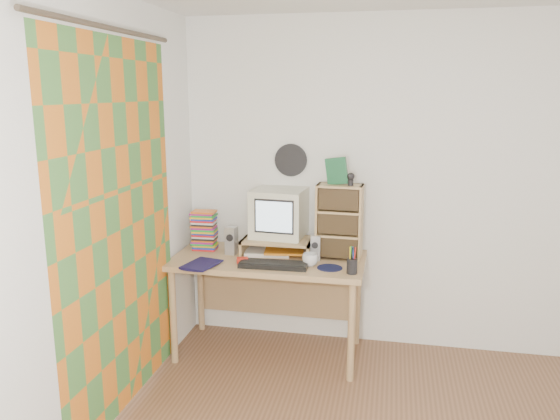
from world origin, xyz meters
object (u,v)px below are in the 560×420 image
at_px(keyboard, 273,265).
at_px(diary, 190,261).
at_px(crt_monitor, 278,214).
at_px(desk, 270,272).
at_px(cd_rack, 339,222).
at_px(mug, 310,260).
at_px(dvd_stack, 204,234).

distance_m(keyboard, diary, 0.60).
relative_size(crt_monitor, keyboard, 0.79).
bearing_deg(desk, keyboard, -72.42).
distance_m(crt_monitor, cd_rack, 0.47).
xyz_separation_m(mug, diary, (-0.84, -0.14, -0.02)).
height_order(crt_monitor, diary, crt_monitor).
relative_size(desk, diary, 5.76).
distance_m(keyboard, mug, 0.26).
distance_m(dvd_stack, mug, 0.90).
bearing_deg(dvd_stack, desk, -8.58).
relative_size(dvd_stack, cd_rack, 0.46).
relative_size(crt_monitor, dvd_stack, 1.52).
height_order(dvd_stack, diary, dvd_stack).
bearing_deg(cd_rack, crt_monitor, 177.23).
distance_m(dvd_stack, diary, 0.40).
xyz_separation_m(cd_rack, diary, (-1.01, -0.37, -0.25)).
bearing_deg(diary, desk, 45.71).
xyz_separation_m(keyboard, dvd_stack, (-0.62, 0.32, 0.11)).
xyz_separation_m(crt_monitor, cd_rack, (0.46, -0.04, -0.03)).
bearing_deg(crt_monitor, cd_rack, -1.08).
xyz_separation_m(desk, keyboard, (0.08, -0.26, 0.15)).
height_order(desk, crt_monitor, crt_monitor).
xyz_separation_m(crt_monitor, dvd_stack, (-0.57, -0.03, -0.17)).
height_order(dvd_stack, mug, dvd_stack).
bearing_deg(dvd_stack, crt_monitor, 0.48).
bearing_deg(keyboard, mug, 15.88).
bearing_deg(cd_rack, keyboard, -141.47).
bearing_deg(diary, cd_rack, 32.95).
xyz_separation_m(keyboard, diary, (-0.59, -0.07, 0.01)).
bearing_deg(mug, keyboard, -162.64).
bearing_deg(dvd_stack, cd_rack, -3.38).
bearing_deg(crt_monitor, mug, -39.02).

